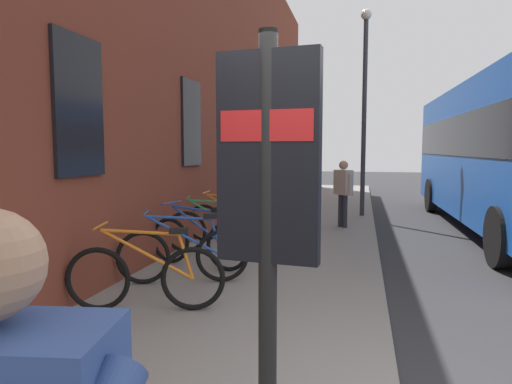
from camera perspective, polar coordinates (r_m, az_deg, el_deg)
The scene contains 12 objects.
ground at distance 8.96m, azimuth 21.46°, elevation -7.28°, with size 60.00×60.00×0.00m, color #2D2D30.
sidewalk_pavement at distance 10.91m, azimuth 5.43°, elevation -4.37°, with size 24.00×3.50×0.12m, color gray.
station_facade at distance 12.32m, azimuth -3.56°, elevation 15.01°, with size 22.00×0.65×7.93m.
bicycle_under_window at distance 5.26m, azimuth -13.59°, elevation -10.22°, with size 0.60×1.73×0.97m.
bicycle_far_end at distance 6.21m, azimuth -9.04°, elevation -7.71°, with size 0.70×1.69×0.97m.
bicycle_by_door at distance 7.00m, azimuth -7.26°, elevation -6.19°, with size 0.61×1.73×0.97m.
bicycle_beside_lamp at distance 7.97m, azimuth -4.96°, elevation -4.74°, with size 0.64×1.72×0.97m.
bicycle_leaning_wall at distance 8.79m, azimuth -3.16°, elevation -3.77°, with size 0.48×1.77×0.97m.
transit_info_sign at distance 2.38m, azimuth 1.51°, elevation 0.65°, with size 0.14×0.56×2.40m.
pedestrian_crossing_street at distance 10.56m, azimuth 10.86°, elevation 0.65°, with size 0.47×0.46×1.52m.
pedestrian_near_bus at distance 7.91m, azimuth -2.07°, elevation -0.04°, with size 0.35×0.63×1.70m.
street_lamp at distance 12.55m, azimuth 13.44°, elevation 11.65°, with size 0.28×0.28×5.39m.
Camera 1 is at (-2.65, 0.32, 1.92)m, focal length 31.94 mm.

